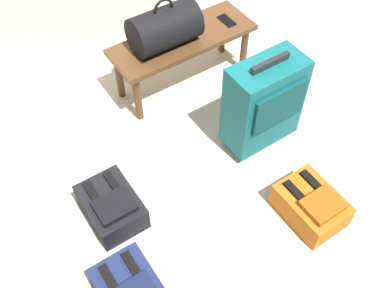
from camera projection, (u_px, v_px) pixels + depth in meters
The scene contains 7 objects.
ground_plane at pixel (234, 180), 2.75m from camera, with size 6.60×6.60×0.00m, color beige.
bench at pixel (183, 45), 3.03m from camera, with size 1.00×0.36×0.40m.
duffel_bag_black at pixel (165, 28), 2.83m from camera, with size 0.44×0.26×0.34m.
cell_phone at pixel (227, 20), 3.08m from camera, with size 0.07×0.14×0.01m.
suitcase_upright_teal at pixel (264, 103), 2.68m from camera, with size 0.46×0.26×0.67m.
backpack_dark at pixel (112, 206), 2.52m from camera, with size 0.28×0.38×0.21m.
backpack_orange at pixel (311, 205), 2.52m from camera, with size 0.28×0.38×0.21m.
Camera 1 is at (-1.07, -1.14, 2.28)m, focal length 41.89 mm.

